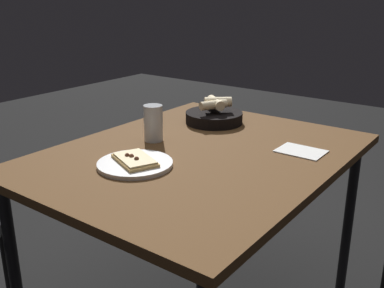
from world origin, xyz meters
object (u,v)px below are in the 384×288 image
bread_basket (215,115)px  pizza_plate (135,163)px  dining_table (199,167)px  beer_glass (153,126)px

bread_basket → pizza_plate: bearing=-82.6°
bread_basket → dining_table: bearing=-64.7°
pizza_plate → beer_glass: size_ratio=1.80×
dining_table → beer_glass: beer_glass is taller
beer_glass → pizza_plate: bearing=-61.7°
dining_table → beer_glass: size_ratio=8.54×
pizza_plate → bread_basket: bread_basket is taller
pizza_plate → bread_basket: bearing=97.4°
dining_table → pizza_plate: pizza_plate is taller
pizza_plate → bread_basket: size_ratio=1.01×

